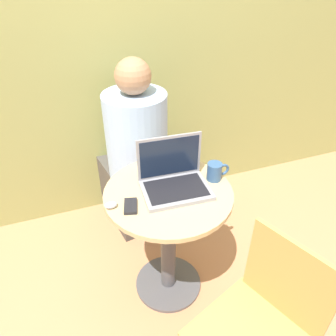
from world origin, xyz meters
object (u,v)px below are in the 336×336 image
(laptop, at_px, (174,178))
(chair_empty, at_px, (260,328))
(person_seated, at_px, (134,162))
(cell_phone, at_px, (131,206))

(laptop, xyz_separation_m, chair_empty, (0.13, -0.64, -0.33))
(person_seated, bearing_deg, chair_empty, -81.92)
(laptop, relative_size, person_seated, 0.28)
(laptop, bearing_deg, person_seated, 94.32)
(laptop, bearing_deg, cell_phone, -162.77)
(laptop, xyz_separation_m, person_seated, (-0.05, 0.62, -0.27))
(laptop, bearing_deg, chair_empty, -78.36)
(person_seated, bearing_deg, laptop, -85.68)
(cell_phone, bearing_deg, person_seated, 74.68)
(chair_empty, distance_m, person_seated, 1.27)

